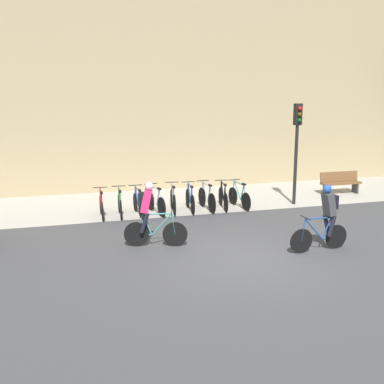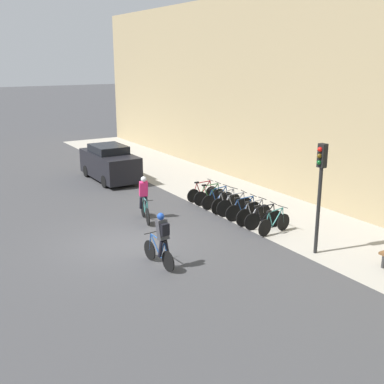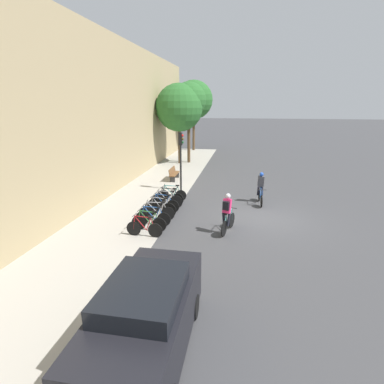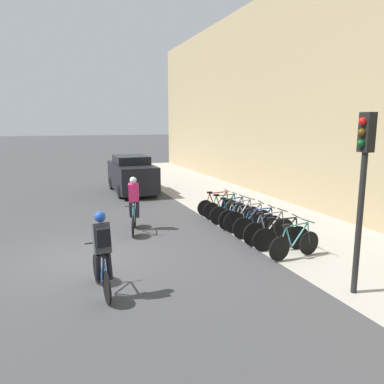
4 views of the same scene
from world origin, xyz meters
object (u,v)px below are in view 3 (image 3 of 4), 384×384
Objects in this scene: parked_bike_0 at (144,228)px; parked_bike_4 at (160,208)px; cyclist_pink at (227,212)px; parked_car at (146,319)px; cyclist_grey at (261,187)px; parked_bike_1 at (149,222)px; parked_bike_3 at (157,212)px; traffic_light_pole at (181,151)px; parked_bike_5 at (164,204)px; parked_bike_8 at (172,194)px; parked_bike_7 at (169,197)px; bench at (174,174)px; parked_bike_6 at (167,200)px; parked_bike_2 at (153,217)px.

parked_bike_0 is 0.95× the size of parked_bike_4.
parked_car is (-6.80, 1.32, -0.05)m from cyclist_pink.
parked_bike_1 is at bearing 133.89° from cyclist_grey.
cyclist_grey is 6.09m from parked_bike_3.
parked_bike_4 is (-2.92, 4.94, -0.53)m from cyclist_grey.
parked_bike_0 is (-5.36, 4.94, -0.56)m from cyclist_grey.
parked_bike_1 is 0.37× the size of parked_car.
parked_bike_5 is at bearing 178.97° from traffic_light_pole.
parked_bike_4 is at bearing 179.96° from parked_bike_8.
parked_car is (-7.67, -2.05, 0.50)m from parked_bike_3.
parked_bike_5 is at bearing 0.00° from parked_bike_0.
traffic_light_pole is (7.02, -0.07, 2.15)m from parked_bike_0.
parked_bike_7 is at bearing 0.00° from parked_bike_0.
parked_bike_0 is 0.94× the size of bench.
cyclist_grey is 1.06× the size of parked_bike_4.
parked_bike_5 is at bearing 12.98° from parked_car.
parked_car is at bearing 169.00° from cyclist_pink.
parked_car is (-10.11, -2.05, 0.50)m from parked_bike_7.
parked_bike_0 is 0.61m from parked_bike_1.
parked_bike_3 is 1.01× the size of parked_bike_5.
cyclist_pink is 4.35m from parked_bike_6.
parked_bike_3 reaches higher than parked_bike_7.
parked_bike_8 is at bearing 178.10° from traffic_light_pole.
traffic_light_pole reaches higher than parked_bike_2.
parked_bike_6 reaches higher than parked_bike_7.
parked_bike_8 is 4.88m from bench.
traffic_light_pole reaches higher than parked_bike_6.
parked_bike_3 is 1.83m from parked_bike_6.
cyclist_pink is at bearing 160.42° from cyclist_grey.
parked_bike_7 is at bearing 0.02° from parked_bike_2.
parked_bike_1 is at bearing -179.97° from parked_bike_4.
cyclist_grey reaches higher than parked_bike_5.
cyclist_pink is 3.43m from parked_bike_2.
parked_bike_5 is 1.22m from parked_bike_7.
parked_bike_6 reaches higher than bench.
parked_bike_1 is 0.95× the size of bench.
traffic_light_pole is (2.75, -0.07, 2.14)m from parked_bike_7.
cyclist_grey is at bearing -54.45° from parked_bike_3.
bench is (7.82, 1.04, 0.07)m from parked_bike_3.
bench is at bearing 22.83° from traffic_light_pole.
parked_car reaches higher than cyclist_pink.
parked_bike_1 is (-0.35, 3.37, -0.55)m from cyclist_pink.
parked_bike_0 is 3.66m from parked_bike_6.
parked_bike_1 is 0.97× the size of parked_bike_7.
traffic_light_pole is (2.14, -0.07, 2.15)m from parked_bike_8.
parked_bike_4 is 1.22m from parked_bike_6.
parked_car reaches higher than parked_bike_5.
bench is (9.65, 1.04, 0.09)m from parked_bike_0.
parked_bike_0 is 9.70m from bench.
parked_bike_4 is at bearing 0.14° from parked_bike_3.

